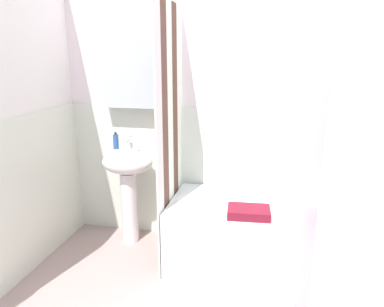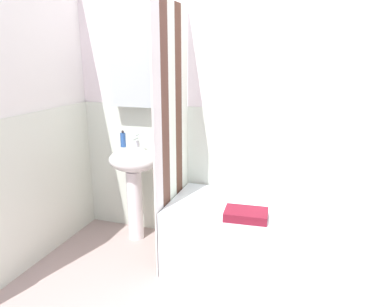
# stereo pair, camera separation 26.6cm
# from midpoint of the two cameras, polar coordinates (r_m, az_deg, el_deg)

# --- Properties ---
(wall_back_tiled) EXTENTS (3.60, 0.18, 2.40)m
(wall_back_tiled) POSITION_cam_midpoint_polar(r_m,az_deg,el_deg) (3.02, 10.52, 5.84)
(wall_back_tiled) COLOR white
(wall_back_tiled) RESTS_ON ground_plane
(wall_left_tiled) EXTENTS (0.07, 1.81, 2.40)m
(wall_left_tiled) POSITION_cam_midpoint_polar(r_m,az_deg,el_deg) (2.84, -24.51, 3.65)
(wall_left_tiled) COLOR white
(wall_left_tiled) RESTS_ON ground_plane
(sink) EXTENTS (0.44, 0.34, 0.84)m
(sink) POSITION_cam_midpoint_polar(r_m,az_deg,el_deg) (3.18, -6.86, -3.26)
(sink) COLOR white
(sink) RESTS_ON ground_plane
(faucet) EXTENTS (0.03, 0.12, 0.12)m
(faucet) POSITION_cam_midpoint_polar(r_m,az_deg,el_deg) (3.17, -6.40, 2.07)
(faucet) COLOR silver
(faucet) RESTS_ON sink
(soap_dispenser) EXTENTS (0.05, 0.05, 0.15)m
(soap_dispenser) POSITION_cam_midpoint_polar(r_m,az_deg,el_deg) (3.19, -8.53, 2.17)
(soap_dispenser) COLOR #2A5199
(soap_dispenser) RESTS_ON sink
(bathtub) EXTENTS (1.44, 0.70, 0.52)m
(bathtub) POSITION_cam_midpoint_polar(r_m,az_deg,el_deg) (2.91, 13.78, -13.14)
(bathtub) COLOR white
(bathtub) RESTS_ON ground_plane
(shower_curtain) EXTENTS (0.01, 0.70, 2.00)m
(shower_curtain) POSITION_cam_midpoint_polar(r_m,az_deg,el_deg) (2.78, -0.44, 2.35)
(shower_curtain) COLOR white
(shower_curtain) RESTS_ON ground_plane
(body_wash_bottle) EXTENTS (0.05, 0.05, 0.22)m
(body_wash_bottle) POSITION_cam_midpoint_polar(r_m,az_deg,el_deg) (3.07, 26.31, -5.36)
(body_wash_bottle) COLOR gold
(body_wash_bottle) RESTS_ON bathtub
(conditioner_bottle) EXTENTS (0.05, 0.05, 0.15)m
(conditioner_bottle) POSITION_cam_midpoint_polar(r_m,az_deg,el_deg) (3.05, 24.00, -5.91)
(conditioner_bottle) COLOR #302531
(conditioner_bottle) RESTS_ON bathtub
(shampoo_bottle) EXTENTS (0.04, 0.04, 0.14)m
(shampoo_bottle) POSITION_cam_midpoint_polar(r_m,az_deg,el_deg) (3.05, 21.95, -5.71)
(shampoo_bottle) COLOR #C24D63
(shampoo_bottle) RESTS_ON bathtub
(towel_folded) EXTENTS (0.31, 0.22, 0.06)m
(towel_folded) POSITION_cam_midpoint_polar(r_m,az_deg,el_deg) (2.59, 11.51, -9.51)
(towel_folded) COLOR maroon
(towel_folded) RESTS_ON bathtub
(washer_dryer_stack) EXTENTS (0.60, 0.63, 1.66)m
(washer_dryer_stack) POSITION_cam_midpoint_polar(r_m,az_deg,el_deg) (1.86, 28.45, -12.04)
(washer_dryer_stack) COLOR white
(washer_dryer_stack) RESTS_ON ground_plane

